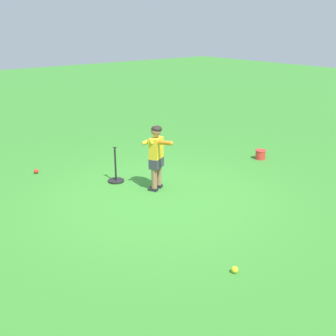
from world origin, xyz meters
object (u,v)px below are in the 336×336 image
at_px(play_ball_midfield, 36,171).
at_px(toy_bucket, 260,154).
at_px(batting_tee, 116,176).
at_px(child_batter, 156,152).
at_px(play_ball_center_lawn, 235,270).

bearing_deg(play_ball_midfield, toy_bucket, 152.13).
relative_size(batting_tee, toy_bucket, 2.87).
bearing_deg(batting_tee, child_batter, 114.66).
distance_m(play_ball_center_lawn, play_ball_midfield, 4.52).
xyz_separation_m(child_batter, toy_bucket, (-2.62, 0.04, -0.55)).
bearing_deg(batting_tee, toy_bucket, 165.52).
height_order(play_ball_center_lawn, toy_bucket, toy_bucket).
distance_m(child_batter, batting_tee, 0.96).
height_order(child_batter, play_ball_midfield, child_batter).
height_order(child_batter, toy_bucket, child_batter).
distance_m(play_ball_center_lawn, toy_bucket, 4.25).
relative_size(child_batter, toy_bucket, 5.00).
bearing_deg(toy_bucket, play_ball_midfield, -27.87).
xyz_separation_m(play_ball_center_lawn, batting_tee, (-0.51, -3.22, 0.06)).
xyz_separation_m(play_ball_midfield, batting_tee, (-0.91, 1.28, 0.06)).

